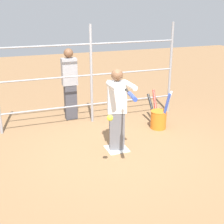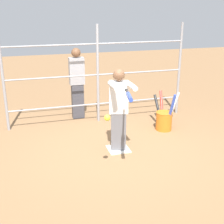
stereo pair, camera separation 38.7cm
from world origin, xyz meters
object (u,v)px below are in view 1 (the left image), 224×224
softball_in_flight (110,118)px  bystander_behind_fence (70,83)px  batter (117,108)px  bat_bucket (159,117)px  baseball_bat_swinging (131,95)px

softball_in_flight → bystander_behind_fence: (-0.03, -2.82, -0.12)m
softball_in_flight → bystander_behind_fence: bystander_behind_fence is taller
batter → softball_in_flight: (0.45, 0.84, 0.16)m
bat_bucket → bystander_behind_fence: bystander_behind_fence is taller
softball_in_flight → bat_bucket: softball_in_flight is taller
batter → baseball_bat_swinging: batter is taller
batter → bystander_behind_fence: 2.03m
baseball_bat_swinging → softball_in_flight: baseball_bat_swinging is taller
bat_bucket → bystander_behind_fence: bearing=-36.6°
batter → baseball_bat_swinging: bearing=82.1°
batter → bat_bucket: size_ratio=1.74×
bat_bucket → bystander_behind_fence: 2.22m
batter → softball_in_flight: batter is taller
softball_in_flight → bat_bucket: 2.45m
bat_bucket → baseball_bat_swinging: bearing=48.9°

